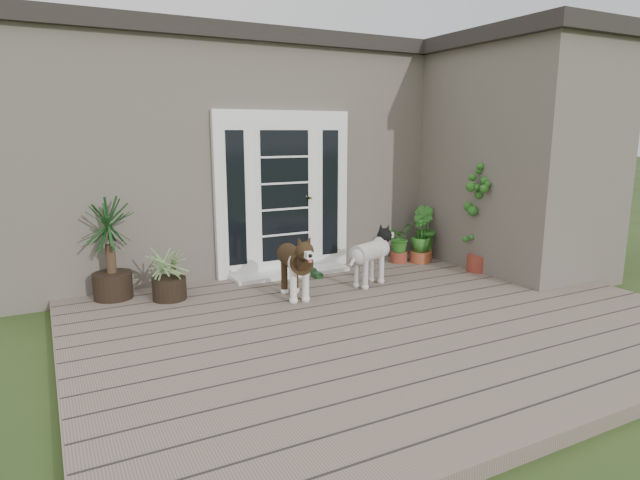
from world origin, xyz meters
name	(u,v)px	position (x,y,z in m)	size (l,w,h in m)	color
deck	(389,323)	(0.00, 0.40, 0.06)	(6.20, 4.60, 0.12)	#6B5B4C
house_main	(245,159)	(0.00, 4.65, 1.55)	(7.40, 4.00, 3.10)	#665E54
roof_main	(242,55)	(0.00, 4.65, 3.20)	(7.60, 4.20, 0.20)	#2D2826
house_wing	(517,164)	(2.90, 1.50, 1.55)	(1.60, 2.40, 3.10)	#665E54
roof_wing	(526,40)	(2.90, 1.50, 3.20)	(1.80, 2.60, 0.20)	#2D2826
door_unit	(284,193)	(-0.20, 2.60, 1.19)	(1.90, 0.14, 2.15)	white
door_step	(291,273)	(-0.20, 2.40, 0.14)	(1.60, 0.40, 0.05)	white
brindle_dog	(295,269)	(-0.58, 1.45, 0.46)	(0.35, 0.81, 0.67)	#3C2815
white_dog	(369,261)	(0.46, 1.49, 0.43)	(0.32, 0.75, 0.62)	white
spider_plant	(168,271)	(-1.87, 2.06, 0.46)	(0.63, 0.63, 0.68)	#78935A
yucca	(110,248)	(-2.44, 2.40, 0.72)	(0.82, 0.82, 1.19)	black
herb_a	(399,246)	(1.48, 2.29, 0.37)	(0.39, 0.39, 0.50)	#1C5C1A
herb_b	(424,240)	(1.90, 2.26, 0.41)	(0.39, 0.39, 0.58)	#1D5E1B
herb_c	(421,244)	(1.77, 2.15, 0.39)	(0.34, 0.34, 0.53)	#1B601D
sapling	(481,213)	(2.15, 1.37, 0.93)	(0.47, 0.47, 1.61)	#1A5E21
clog_left	(301,272)	(-0.09, 2.33, 0.16)	(0.13, 0.29, 0.09)	black
clog_right	(316,274)	(0.04, 2.14, 0.16)	(0.14, 0.29, 0.09)	#143315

